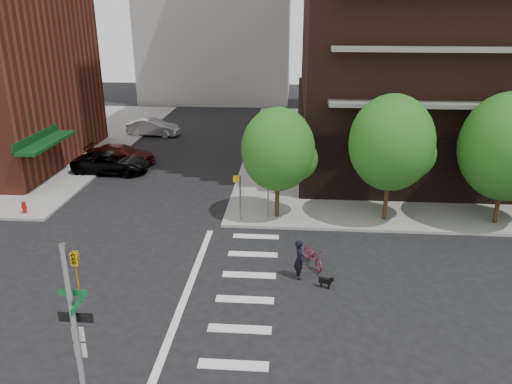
{
  "coord_description": "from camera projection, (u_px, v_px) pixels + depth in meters",
  "views": [
    {
      "loc": [
        4.81,
        -17.57,
        11.37
      ],
      "look_at": [
        3.0,
        6.0,
        2.5
      ],
      "focal_mm": 35.0,
      "sensor_mm": 36.0,
      "label": 1
    }
  ],
  "objects": [
    {
      "name": "ground",
      "position": [
        173.0,
        297.0,
        20.74
      ],
      "size": [
        120.0,
        120.0,
        0.0
      ],
      "primitive_type": "plane",
      "color": "black",
      "rests_on": "ground"
    },
    {
      "name": "parked_car_black",
      "position": [
        111.0,
        163.0,
        35.82
      ],
      "size": [
        2.59,
        5.47,
        1.51
      ],
      "primitive_type": "imported",
      "rotation": [
        0.0,
        0.0,
        1.56
      ],
      "color": "black",
      "rests_on": "ground"
    },
    {
      "name": "crosswalk",
      "position": [
        226.0,
        299.0,
        20.58
      ],
      "size": [
        3.85,
        13.0,
        0.01
      ],
      "color": "silver",
      "rests_on": "ground"
    },
    {
      "name": "tree_b",
      "position": [
        391.0,
        143.0,
        26.36
      ],
      "size": [
        4.5,
        4.5,
        6.65
      ],
      "color": "#301E11",
      "rests_on": "sidewalk_ne"
    },
    {
      "name": "dog_walker",
      "position": [
        299.0,
        259.0,
        21.87
      ],
      "size": [
        0.75,
        0.57,
        1.83
      ],
      "primitive_type": "imported",
      "rotation": [
        0.0,
        0.0,
        1.79
      ],
      "color": "black",
      "rests_on": "ground"
    },
    {
      "name": "pedestrian_signal",
      "position": [
        246.0,
        190.0,
        27.32
      ],
      "size": [
        2.18,
        0.67,
        2.6
      ],
      "color": "slate",
      "rests_on": "sidewalk_ne"
    },
    {
      "name": "tree_c",
      "position": [
        508.0,
        147.0,
        25.96
      ],
      "size": [
        5.0,
        5.0,
        6.8
      ],
      "color": "#301E11",
      "rests_on": "sidewalk_ne"
    },
    {
      "name": "parked_car_maroon",
      "position": [
        121.0,
        155.0,
        37.83
      ],
      "size": [
        2.1,
        5.13,
        1.49
      ],
      "primitive_type": "imported",
      "rotation": [
        0.0,
        0.0,
        1.57
      ],
      "color": "#370F0B",
      "rests_on": "ground"
    },
    {
      "name": "scooter",
      "position": [
        313.0,
        256.0,
        23.06
      ],
      "size": [
        1.35,
        2.03,
        1.01
      ],
      "primitive_type": "imported",
      "rotation": [
        0.0,
        0.0,
        0.39
      ],
      "color": "#902A41",
      "rests_on": "ground"
    },
    {
      "name": "parked_car_silver",
      "position": [
        153.0,
        127.0,
        46.1
      ],
      "size": [
        2.02,
        4.87,
        1.57
      ],
      "primitive_type": "imported",
      "rotation": [
        0.0,
        0.0,
        1.49
      ],
      "color": "#AEB1B6",
      "rests_on": "ground"
    },
    {
      "name": "fire_hydrant",
      "position": [
        24.0,
        206.0,
        28.58
      ],
      "size": [
        0.24,
        0.24,
        0.73
      ],
      "color": "#A50C0C",
      "rests_on": "sidewalk_nw"
    },
    {
      "name": "dog",
      "position": [
        326.0,
        281.0,
        21.28
      ],
      "size": [
        0.64,
        0.34,
        0.54
      ],
      "rotation": [
        0.0,
        0.0,
        -0.32
      ],
      "color": "black",
      "rests_on": "ground"
    },
    {
      "name": "traffic_signal",
      "position": [
        82.0,
        364.0,
        12.83
      ],
      "size": [
        0.9,
        0.75,
        6.0
      ],
      "color": "slate",
      "rests_on": "sidewalk_s"
    },
    {
      "name": "tree_a",
      "position": [
        278.0,
        150.0,
        26.97
      ],
      "size": [
        4.0,
        4.0,
        5.9
      ],
      "color": "#301E11",
      "rests_on": "sidewalk_ne"
    },
    {
      "name": "sidewalk_ne",
      "position": [
        483.0,
        151.0,
        41.18
      ],
      "size": [
        39.0,
        33.0,
        0.15
      ],
      "primitive_type": "cube",
      "color": "gray",
      "rests_on": "ground"
    }
  ]
}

